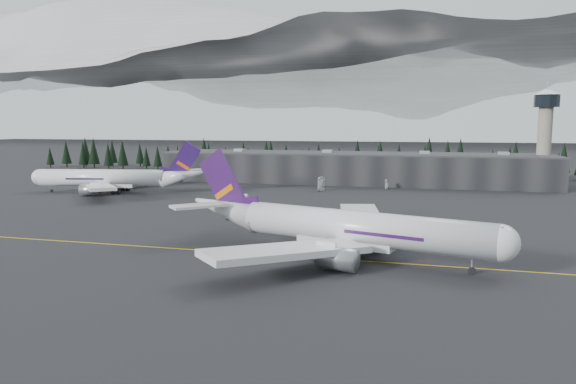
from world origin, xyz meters
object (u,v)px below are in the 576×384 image
(terminal, at_px, (351,168))
(jet_main, at_px, (333,226))
(gse_vehicle_a, at_px, (321,189))
(gse_vehicle_b, at_px, (387,187))
(control_tower, at_px, (545,127))
(jet_parked, at_px, (117,178))

(terminal, distance_m, jet_main, 124.38)
(gse_vehicle_a, height_order, gse_vehicle_b, gse_vehicle_a)
(control_tower, xyz_separation_m, jet_parked, (-151.57, -58.12, -18.14))
(terminal, xyz_separation_m, jet_main, (13.45, -123.65, -0.87))
(jet_main, relative_size, jet_parked, 1.02)
(terminal, distance_m, gse_vehicle_a, 33.25)
(jet_parked, height_order, gse_vehicle_a, jet_parked)
(jet_parked, bearing_deg, control_tower, -170.38)
(jet_parked, height_order, gse_vehicle_b, jet_parked)
(control_tower, height_order, gse_vehicle_b, control_tower)
(gse_vehicle_b, bearing_deg, gse_vehicle_a, -60.39)
(gse_vehicle_b, bearing_deg, terminal, -138.73)
(control_tower, distance_m, gse_vehicle_b, 66.80)
(terminal, bearing_deg, gse_vehicle_b, -50.25)
(jet_main, xyz_separation_m, gse_vehicle_a, (-20.01, 91.53, -4.69))
(jet_main, bearing_deg, gse_vehicle_b, 104.17)
(terminal, relative_size, control_tower, 4.24)
(jet_parked, relative_size, gse_vehicle_b, 16.20)
(control_tower, bearing_deg, gse_vehicle_b, -158.69)
(jet_main, relative_size, gse_vehicle_b, 16.51)
(control_tower, xyz_separation_m, gse_vehicle_b, (-58.51, -22.82, -22.74))
(control_tower, relative_size, gse_vehicle_b, 9.71)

